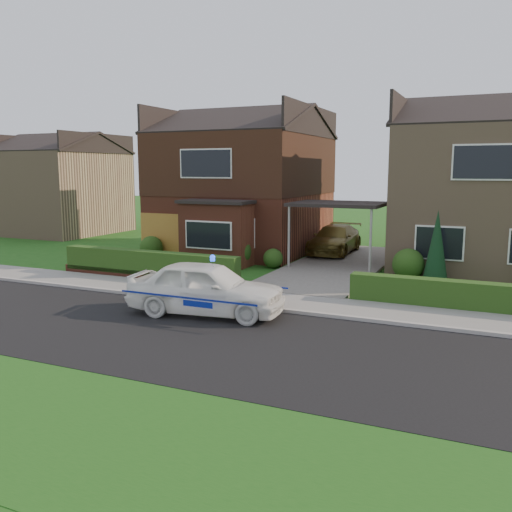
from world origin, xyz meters
The scene contains 24 objects.
ground centered at (0.00, 0.00, 0.00)m, with size 120.00×120.00×0.00m, color #1B4E15.
road centered at (0.00, 0.00, 0.00)m, with size 60.00×6.00×0.02m, color black.
kerb centered at (0.00, 3.05, 0.06)m, with size 60.00×0.16×0.12m, color #9E9993.
sidewalk centered at (0.00, 4.10, 0.05)m, with size 60.00×2.00×0.10m, color slate.
grass_verge centered at (0.00, -5.00, 0.00)m, with size 60.00×4.00×0.01m, color #1B4E15.
driveway centered at (0.00, 11.00, 0.06)m, with size 3.80×12.00×0.12m, color #666059.
house_left centered at (-5.78, 13.90, 3.81)m, with size 7.50×9.53×7.25m.
house_right centered at (5.80, 13.99, 3.66)m, with size 7.50×8.06×7.25m.
carport_link centered at (0.00, 10.95, 2.66)m, with size 3.80×3.00×2.77m.
garage_door centered at (-8.25, 9.96, 1.05)m, with size 2.20×0.10×2.10m, color #925A1F.
dwarf_wall centered at (-5.80, 5.30, 0.18)m, with size 7.70×0.25×0.36m, color brown.
hedge_left centered at (-5.80, 5.45, 0.00)m, with size 7.50×0.55×0.90m, color #183410.
hedge_right centered at (5.80, 5.35, 0.00)m, with size 7.50×0.55×0.80m, color #183410.
shrub_left_far centered at (-8.50, 9.50, 0.54)m, with size 1.08×1.08×1.08m, color #183410.
shrub_left_mid centered at (-4.00, 9.30, 0.66)m, with size 1.32×1.32×1.32m, color #183410.
shrub_left_near centered at (-2.40, 9.60, 0.42)m, with size 0.84×0.84×0.84m, color #183410.
shrub_right_near centered at (3.20, 9.40, 0.60)m, with size 1.20×1.20×1.20m, color #183410.
conifer_a centered at (4.20, 9.20, 1.30)m, with size 0.90×0.90×2.60m, color black.
neighbour_left centered at (-20.00, 16.00, 2.60)m, with size 6.50×7.00×5.20m, color #9B7C5F.
police_car centered at (-1.34, 1.95, 0.77)m, with size 4.18×4.74×1.71m.
driveway_car centered at (-1.00, 14.12, 0.78)m, with size 1.86×4.58×1.33m, color brown.
potted_plant_a centered at (-5.91, 6.00, 0.34)m, with size 0.36×0.24×0.68m, color gray.
potted_plant_b centered at (-7.22, 7.10, 0.42)m, with size 0.46×0.37×0.84m, color gray.
potted_plant_c centered at (-4.42, 6.00, 0.35)m, with size 0.39×0.39×0.70m, color gray.
Camera 1 is at (6.13, -11.33, 4.15)m, focal length 38.00 mm.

